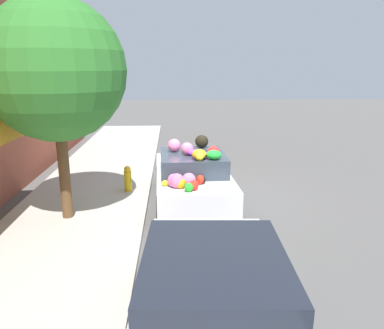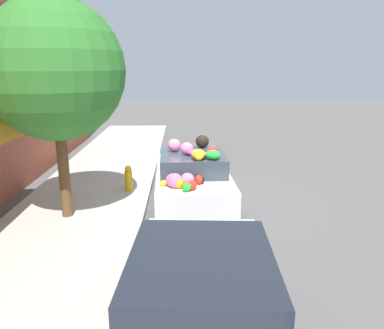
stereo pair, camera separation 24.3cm
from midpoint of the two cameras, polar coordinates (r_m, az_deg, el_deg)
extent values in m
plane|color=#565451|center=(9.90, 0.45, -5.66)|extent=(60.00, 60.00, 0.00)
cube|color=#B2ADA3|center=(10.15, -15.04, -5.25)|extent=(24.00, 3.20, 0.14)
cylinder|color=brown|center=(8.74, -18.22, -0.67)|extent=(0.24, 0.24, 2.20)
sphere|color=#2D7228|center=(8.45, -19.42, 13.41)|extent=(2.95, 2.95, 2.95)
cylinder|color=gold|center=(10.38, -8.98, -2.44)|extent=(0.20, 0.20, 0.55)
sphere|color=gold|center=(10.29, -9.05, -0.66)|extent=(0.18, 0.18, 0.18)
cube|color=silver|center=(9.71, 0.72, -2.40)|extent=(3.98, 1.96, 0.56)
cube|color=#333D47|center=(9.42, 0.80, 0.30)|extent=(1.82, 1.66, 0.47)
cylinder|color=black|center=(10.92, -4.16, -1.99)|extent=(0.63, 0.20, 0.62)
cylinder|color=black|center=(11.03, 4.56, -1.82)|extent=(0.63, 0.20, 0.62)
cylinder|color=black|center=(8.63, -4.24, -6.66)|extent=(0.63, 0.20, 0.62)
cylinder|color=black|center=(8.77, 6.82, -6.37)|extent=(0.63, 0.20, 0.62)
sphere|color=pink|center=(8.26, -2.15, -2.42)|extent=(0.37, 0.37, 0.30)
sphere|color=purple|center=(10.70, -1.08, 1.31)|extent=(0.25, 0.25, 0.18)
sphere|color=pink|center=(9.20, -0.06, 2.43)|extent=(0.41, 0.41, 0.31)
ellipsoid|color=yellow|center=(8.36, -3.51, -2.84)|extent=(0.22, 0.23, 0.13)
sphere|color=red|center=(8.98, 3.99, 1.98)|extent=(0.28, 0.28, 0.27)
sphere|color=green|center=(10.96, 3.68, 1.94)|extent=(0.43, 0.43, 0.31)
sphere|color=orange|center=(10.81, 1.79, 1.61)|extent=(0.32, 0.32, 0.25)
sphere|color=yellow|center=(10.99, -2.49, 2.07)|extent=(0.43, 0.43, 0.34)
ellipsoid|color=purple|center=(9.14, 0.61, 1.87)|extent=(0.32, 0.31, 0.16)
sphere|color=yellow|center=(8.64, 1.83, 1.24)|extent=(0.23, 0.23, 0.20)
ellipsoid|color=orange|center=(8.75, 1.76, 1.54)|extent=(0.44, 0.40, 0.24)
sphere|color=brown|center=(10.97, 0.75, 1.84)|extent=(0.36, 0.36, 0.25)
sphere|color=#F2A317|center=(8.17, -1.19, -2.86)|extent=(0.27, 0.27, 0.23)
sphere|color=green|center=(7.95, 0.04, -3.51)|extent=(0.27, 0.27, 0.19)
ellipsoid|color=black|center=(9.99, 2.27, 3.53)|extent=(0.35, 0.40, 0.35)
ellipsoid|color=#B030C9|center=(9.00, 2.58, 1.54)|extent=(0.23, 0.22, 0.12)
sphere|color=purple|center=(11.01, -1.50, 1.80)|extent=(0.30, 0.30, 0.22)
sphere|color=pink|center=(9.55, -2.00, 2.95)|extent=(0.42, 0.42, 0.33)
sphere|color=pink|center=(8.20, -1.76, -2.46)|extent=(0.44, 0.44, 0.32)
ellipsoid|color=red|center=(8.06, 0.94, -3.16)|extent=(0.31, 0.26, 0.22)
sphere|color=white|center=(10.47, 0.40, 1.02)|extent=(0.21, 0.21, 0.19)
ellipsoid|color=red|center=(8.47, 1.88, -2.31)|extent=(0.26, 0.19, 0.20)
ellipsoid|color=green|center=(8.74, 4.01, 1.45)|extent=(0.38, 0.43, 0.22)
sphere|color=pink|center=(8.29, 0.12, -2.33)|extent=(0.41, 0.41, 0.30)
sphere|color=black|center=(8.48, 2.13, -2.41)|extent=(0.24, 0.24, 0.17)
ellipsoid|color=yellow|center=(10.78, -1.95, 1.23)|extent=(0.15, 0.20, 0.12)
cube|color=#B7BABF|center=(4.80, 2.95, -21.81)|extent=(4.30, 2.03, 0.65)
cube|color=#1E232D|center=(4.33, 3.11, -16.82)|extent=(1.98, 1.69, 0.55)
cylinder|color=black|center=(6.10, -5.52, -16.71)|extent=(0.58, 0.21, 0.57)
cylinder|color=black|center=(6.14, 10.72, -16.74)|extent=(0.58, 0.21, 0.57)
camera|label=1|loc=(0.12, -89.28, 0.19)|focal=35.00mm
camera|label=2|loc=(0.12, 90.72, -0.19)|focal=35.00mm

